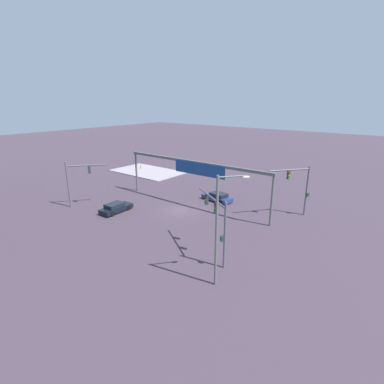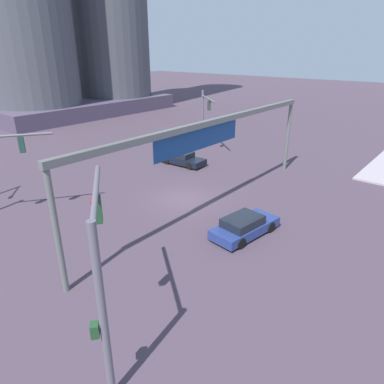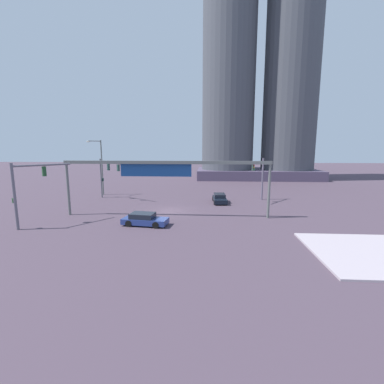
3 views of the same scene
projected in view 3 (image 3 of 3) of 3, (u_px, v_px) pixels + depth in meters
name	position (u px, v px, depth m)	size (l,w,h in m)	color
ground_plane	(170.00, 211.00, 32.23)	(221.60, 221.60, 0.00)	#493A47
traffic_signal_near_corner	(259.00, 173.00, 37.82)	(3.47, 4.18, 6.09)	slate
traffic_signal_opposite_side	(107.00, 172.00, 39.34)	(5.24, 3.80, 5.94)	#5B5A61
traffic_signal_cross_street	(26.00, 185.00, 24.90)	(3.71, 4.34, 6.20)	slate
streetlamp_curved_arm	(100.00, 164.00, 42.45)	(1.71, 2.02, 8.76)	slate
overhead_sign_gantry	(164.00, 169.00, 28.85)	(22.63, 0.43, 6.16)	#5F6260
highrise_twin_tower	(261.00, 46.00, 62.45)	(29.47, 14.64, 63.09)	#4F425B
sedan_car_approaching	(145.00, 219.00, 26.15)	(4.62, 2.40, 1.21)	navy
sedan_car_waiting_far	(220.00, 198.00, 37.09)	(2.01, 4.40, 1.21)	black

